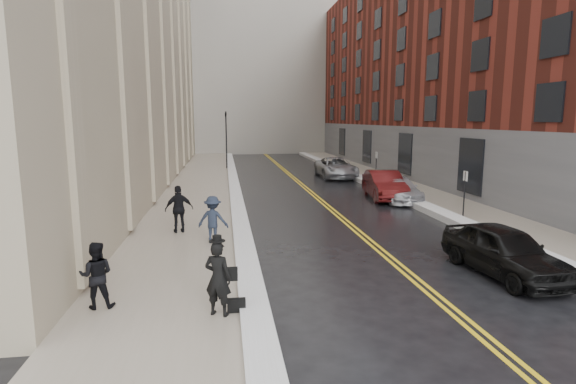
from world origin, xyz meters
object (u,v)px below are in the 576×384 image
object	(u,v)px
car_black	(504,251)
pedestrian_c	(179,209)
pedestrian_b	(213,220)
car_silver_near	(398,189)
pedestrian_a	(96,275)
car_maroon	(384,185)
pedestrian_main	(218,278)
car_silver_far	(336,168)

from	to	relation	value
car_black	pedestrian_c	bearing A→B (deg)	143.76
pedestrian_b	pedestrian_c	world-z (taller)	pedestrian_c
car_silver_near	pedestrian_a	distance (m)	18.25
car_maroon	pedestrian_c	world-z (taller)	pedestrian_c
car_black	car_silver_near	distance (m)	12.17
pedestrian_main	car_silver_near	bearing A→B (deg)	-100.62
car_silver_near	pedestrian_c	world-z (taller)	pedestrian_c
car_maroon	pedestrian_c	distance (m)	12.80
pedestrian_main	pedestrian_b	size ratio (longest dim) A/B	1.02
car_black	pedestrian_a	xyz separation A→B (m)	(-11.03, -1.10, 0.20)
car_maroon	pedestrian_main	distance (m)	17.32
pedestrian_a	pedestrian_main	bearing A→B (deg)	160.60
car_silver_far	pedestrian_main	bearing A→B (deg)	-109.46
pedestrian_c	car_silver_near	bearing A→B (deg)	-163.90
pedestrian_a	pedestrian_c	size ratio (longest dim) A/B	0.86
pedestrian_a	pedestrian_c	distance (m)	7.10
car_silver_near	pedestrian_main	bearing A→B (deg)	-119.93
pedestrian_c	pedestrian_b	bearing A→B (deg)	115.90
car_black	car_silver_near	size ratio (longest dim) A/B	0.96
pedestrian_b	car_silver_near	bearing A→B (deg)	-127.94
car_silver_far	car_black	bearing A→B (deg)	-91.06
car_silver_near	pedestrian_b	bearing A→B (deg)	-136.85
car_black	pedestrian_c	distance (m)	11.44
car_black	car_silver_far	world-z (taller)	car_silver_far
pedestrian_a	car_silver_near	bearing A→B (deg)	-136.96
car_maroon	car_silver_near	bearing A→B (deg)	-42.35
pedestrian_c	pedestrian_a	bearing A→B (deg)	67.72
car_silver_near	pedestrian_main	xyz separation A→B (m)	(-9.82, -13.98, 0.35)
car_maroon	pedestrian_b	bearing A→B (deg)	-131.46
pedestrian_main	pedestrian_c	distance (m)	7.97
car_silver_near	pedestrian_b	distance (m)	12.78
car_maroon	pedestrian_b	xyz separation A→B (m)	(-9.48, -8.54, 0.19)
car_silver_near	pedestrian_b	world-z (taller)	pedestrian_b
pedestrian_b	car_maroon	bearing A→B (deg)	-123.95
pedestrian_main	pedestrian_b	bearing A→B (deg)	-63.21
pedestrian_a	pedestrian_b	world-z (taller)	pedestrian_b
pedestrian_a	car_black	bearing A→B (deg)	-177.46
pedestrian_a	pedestrian_c	xyz separation A→B (m)	(1.23, 6.99, 0.13)
car_silver_near	pedestrian_b	xyz separation A→B (m)	(-10.07, -7.87, 0.34)
car_maroon	pedestrian_b	size ratio (longest dim) A/B	2.89
car_maroon	pedestrian_main	world-z (taller)	pedestrian_main
car_silver_near	pedestrian_a	world-z (taller)	pedestrian_a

